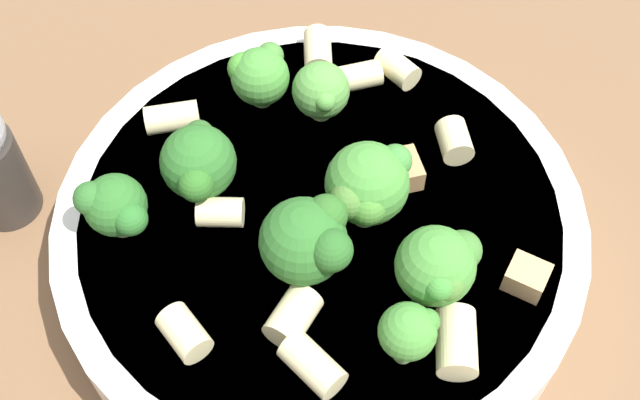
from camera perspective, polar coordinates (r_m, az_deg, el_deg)
name	(u,v)px	position (r m, az deg, el deg)	size (l,w,h in m)	color
ground_plane	(320,255)	(0.42, 0.00, -3.92)	(2.00, 2.00, 0.00)	brown
pasta_bowl	(320,231)	(0.40, 0.00, -2.21)	(0.26, 0.26, 0.04)	silver
broccoli_floret_0	(259,74)	(0.42, -4.37, 8.89)	(0.03, 0.03, 0.03)	#84AD60
broccoli_floret_1	(367,186)	(0.36, 3.38, 0.99)	(0.04, 0.04, 0.05)	#9EC175
broccoli_floret_2	(319,92)	(0.41, -0.06, 7.72)	(0.03, 0.03, 0.03)	#84AD60
broccoli_floret_3	(198,163)	(0.39, -8.65, 2.63)	(0.04, 0.04, 0.04)	#9EC175
broccoli_floret_4	(410,332)	(0.34, 6.39, -9.30)	(0.02, 0.03, 0.04)	#84AD60
broccoli_floret_5	(439,267)	(0.35, 8.44, -4.72)	(0.04, 0.04, 0.04)	#93B766
broccoli_floret_6	(114,206)	(0.38, -14.42, -0.44)	(0.03, 0.03, 0.04)	#84AD60
broccoli_floret_7	(308,239)	(0.35, -0.85, -2.82)	(0.04, 0.04, 0.05)	#9EC175
rigatoni_0	(454,141)	(0.41, 9.53, 4.19)	(0.02, 0.02, 0.02)	beige
rigatoni_1	(172,118)	(0.42, -10.47, 5.79)	(0.01, 0.01, 0.03)	beige
rigatoni_2	(184,333)	(0.35, -9.62, -9.31)	(0.02, 0.02, 0.02)	beige
rigatoni_3	(318,51)	(0.45, -0.16, 10.54)	(0.02, 0.02, 0.03)	beige
rigatoni_4	(356,77)	(0.44, 2.59, 8.75)	(0.01, 0.01, 0.03)	beige
rigatoni_5	(312,365)	(0.34, -0.54, -11.63)	(0.02, 0.02, 0.03)	beige
rigatoni_6	(293,316)	(0.35, -1.93, -8.26)	(0.02, 0.02, 0.02)	beige
rigatoni_7	(220,217)	(0.38, -7.09, -1.21)	(0.01, 0.01, 0.02)	beige
rigatoni_8	(456,342)	(0.35, 9.67, -9.93)	(0.02, 0.02, 0.03)	beige
rigatoni_9	(397,68)	(0.44, 5.52, 9.32)	(0.01, 0.01, 0.02)	beige
chicken_chunk_0	(403,170)	(0.40, 5.94, 2.14)	(0.02, 0.02, 0.01)	tan
chicken_chunk_1	(527,277)	(0.38, 14.49, -5.33)	(0.02, 0.02, 0.01)	tan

